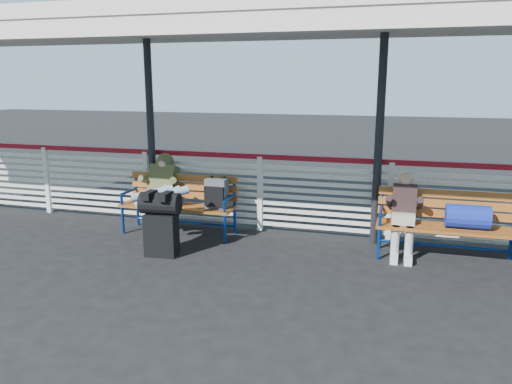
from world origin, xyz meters
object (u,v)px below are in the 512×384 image
(bench_left, at_px, (191,197))
(traveler_man, at_px, (160,192))
(companion_person, at_px, (404,214))
(bench_right, at_px, (456,218))
(luggage_stack, at_px, (161,221))

(bench_left, relative_size, traveler_man, 1.10)
(bench_left, height_order, companion_person, companion_person)
(bench_left, bearing_deg, traveler_man, -134.54)
(bench_right, bearing_deg, traveler_man, -176.76)
(luggage_stack, height_order, companion_person, companion_person)
(bench_right, distance_m, traveler_man, 4.19)
(traveler_man, height_order, companion_person, traveler_man)
(bench_left, xyz_separation_m, bench_right, (3.84, -0.11, -0.01))
(luggage_stack, distance_m, companion_person, 3.30)
(luggage_stack, xyz_separation_m, traveler_man, (-0.35, 0.69, 0.24))
(luggage_stack, relative_size, bench_left, 0.49)
(luggage_stack, relative_size, bench_right, 0.49)
(companion_person, bearing_deg, luggage_stack, -164.01)
(luggage_stack, bearing_deg, bench_right, 7.96)
(bench_left, relative_size, companion_person, 1.57)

